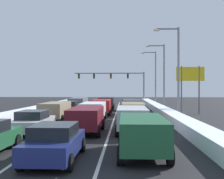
% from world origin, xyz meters
% --- Properties ---
extents(ground_plane, '(134.43, 134.43, 0.00)m').
position_xyz_m(ground_plane, '(0.00, 20.68, 0.00)').
color(ground_plane, black).
extents(lane_stripe_between_right_lane_and_center_lane, '(0.14, 56.87, 0.01)m').
position_xyz_m(lane_stripe_between_right_lane_and_center_lane, '(1.70, 25.85, 0.00)').
color(lane_stripe_between_right_lane_and_center_lane, silver).
rests_on(lane_stripe_between_right_lane_and_center_lane, ground).
extents(lane_stripe_between_center_lane_and_left_lane, '(0.14, 56.87, 0.01)m').
position_xyz_m(lane_stripe_between_center_lane_and_left_lane, '(-1.70, 25.85, 0.00)').
color(lane_stripe_between_center_lane_and_left_lane, silver).
rests_on(lane_stripe_between_center_lane_and_left_lane, ground).
extents(snow_bank_right_shoulder, '(1.37, 56.87, 0.80)m').
position_xyz_m(snow_bank_right_shoulder, '(7.00, 25.85, 0.40)').
color(snow_bank_right_shoulder, silver).
rests_on(snow_bank_right_shoulder, ground).
extents(snow_bank_left_shoulder, '(1.72, 56.87, 0.91)m').
position_xyz_m(snow_bank_left_shoulder, '(-7.00, 25.85, 0.46)').
color(snow_bank_left_shoulder, silver).
rests_on(snow_bank_left_shoulder, ground).
extents(suv_green_right_lane_nearest, '(2.16, 4.90, 1.67)m').
position_xyz_m(suv_green_right_lane_nearest, '(3.48, 7.57, 1.02)').
color(suv_green_right_lane_nearest, '#1E5633').
rests_on(suv_green_right_lane_nearest, ground).
extents(suv_silver_right_lane_second, '(2.16, 4.90, 1.67)m').
position_xyz_m(suv_silver_right_lane_second, '(3.19, 13.94, 1.02)').
color(suv_silver_right_lane_second, '#B7BABF').
rests_on(suv_silver_right_lane_second, ground).
extents(suv_tan_right_lane_third, '(2.16, 4.90, 1.67)m').
position_xyz_m(suv_tan_right_lane_third, '(3.45, 19.93, 1.02)').
color(suv_tan_right_lane_third, '#937F60').
rests_on(suv_tan_right_lane_third, ground).
extents(suv_charcoal_right_lane_fourth, '(2.16, 4.90, 1.67)m').
position_xyz_m(suv_charcoal_right_lane_fourth, '(3.56, 26.48, 1.02)').
color(suv_charcoal_right_lane_fourth, '#38383D').
rests_on(suv_charcoal_right_lane_fourth, ground).
extents(sedan_gray_right_lane_fifth, '(2.00, 4.50, 1.51)m').
position_xyz_m(sedan_gray_right_lane_fifth, '(3.28, 32.70, 0.76)').
color(sedan_gray_right_lane_fifth, slate).
rests_on(sedan_gray_right_lane_fifth, ground).
extents(sedan_navy_center_lane_nearest, '(2.00, 4.50, 1.51)m').
position_xyz_m(sedan_navy_center_lane_nearest, '(-0.17, 6.47, 0.76)').
color(sedan_navy_center_lane_nearest, navy).
rests_on(sedan_navy_center_lane_nearest, ground).
extents(suv_maroon_center_lane_second, '(2.16, 4.90, 1.67)m').
position_xyz_m(suv_maroon_center_lane_second, '(0.16, 13.60, 1.02)').
color(suv_maroon_center_lane_second, maroon).
rests_on(suv_maroon_center_lane_second, ground).
extents(suv_white_center_lane_third, '(2.16, 4.90, 1.67)m').
position_xyz_m(suv_white_center_lane_third, '(-0.10, 20.14, 1.02)').
color(suv_white_center_lane_third, silver).
rests_on(suv_white_center_lane_third, ground).
extents(suv_red_center_lane_fourth, '(2.16, 4.90, 1.67)m').
position_xyz_m(suv_red_center_lane_fourth, '(0.13, 26.69, 1.02)').
color(suv_red_center_lane_fourth, maroon).
rests_on(suv_red_center_lane_fourth, ground).
extents(suv_black_center_lane_fifth, '(2.16, 4.90, 1.67)m').
position_xyz_m(suv_black_center_lane_fifth, '(0.19, 34.02, 1.02)').
color(suv_black_center_lane_fifth, black).
rests_on(suv_black_center_lane_fifth, ground).
extents(sedan_silver_left_lane_second, '(2.00, 4.50, 1.51)m').
position_xyz_m(sedan_silver_left_lane_second, '(-3.27, 13.21, 0.76)').
color(sedan_silver_left_lane_second, '#B7BABF').
rests_on(sedan_silver_left_lane_second, ground).
extents(suv_tan_left_lane_third, '(2.16, 4.90, 1.67)m').
position_xyz_m(suv_tan_left_lane_third, '(-3.54, 20.22, 1.02)').
color(suv_tan_left_lane_third, '#937F60').
rests_on(suv_tan_left_lane_third, ground).
extents(sedan_charcoal_left_lane_fourth, '(2.00, 4.50, 1.51)m').
position_xyz_m(sedan_charcoal_left_lane_fourth, '(-3.49, 26.64, 0.76)').
color(sedan_charcoal_left_lane_fourth, '#38383D').
rests_on(sedan_charcoal_left_lane_fourth, ground).
extents(suv_gray_left_lane_fifth, '(2.16, 4.90, 1.67)m').
position_xyz_m(suv_gray_left_lane_fifth, '(-3.49, 32.66, 1.02)').
color(suv_gray_left_lane_fifth, slate).
rests_on(suv_gray_left_lane_fifth, ground).
extents(traffic_light_gantry, '(14.00, 0.47, 6.20)m').
position_xyz_m(traffic_light_gantry, '(1.31, 51.69, 4.89)').
color(traffic_light_gantry, slate).
rests_on(traffic_light_gantry, ground).
extents(street_lamp_right_near, '(2.66, 0.36, 9.00)m').
position_xyz_m(street_lamp_right_near, '(7.71, 23.27, 5.32)').
color(street_lamp_right_near, gray).
rests_on(street_lamp_right_near, ground).
extents(street_lamp_right_mid, '(2.66, 0.36, 8.89)m').
position_xyz_m(street_lamp_right_mid, '(7.74, 33.61, 5.26)').
color(street_lamp_right_mid, gray).
rests_on(street_lamp_right_mid, ground).
extents(street_lamp_right_far, '(2.66, 0.36, 9.26)m').
position_xyz_m(street_lamp_right_far, '(7.75, 43.95, 5.46)').
color(street_lamp_right_far, gray).
rests_on(street_lamp_right_far, ground).
extents(roadside_sign_right, '(3.20, 0.16, 5.50)m').
position_xyz_m(roadside_sign_right, '(10.24, 27.77, 4.02)').
color(roadside_sign_right, '#59595B').
rests_on(roadside_sign_right, ground).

